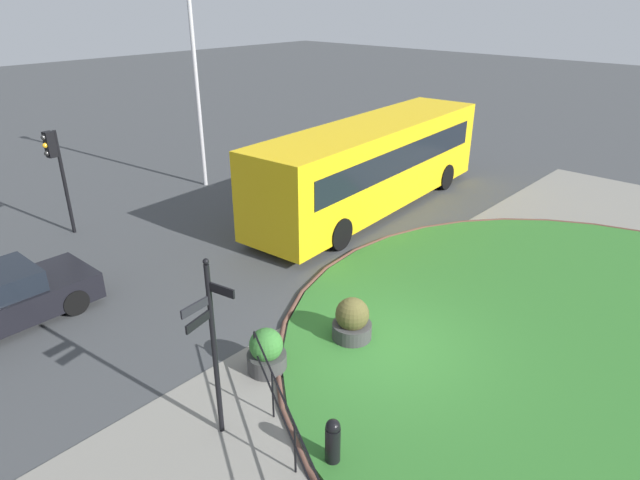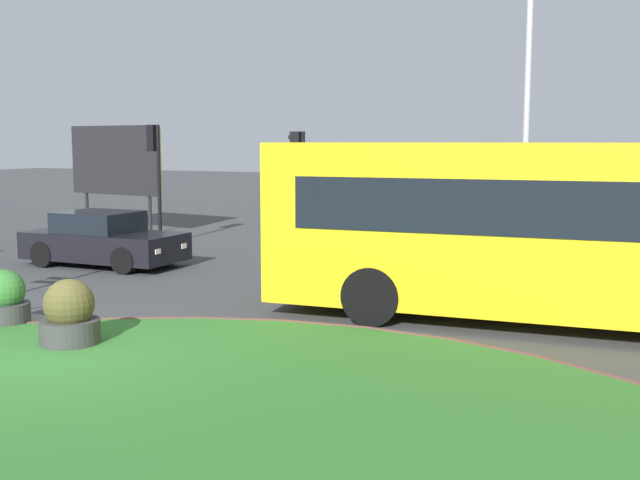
% 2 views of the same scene
% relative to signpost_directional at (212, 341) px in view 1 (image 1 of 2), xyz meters
% --- Properties ---
extents(ground, '(120.00, 120.00, 0.00)m').
position_rel_signpost_directional_xyz_m(ground, '(3.99, -0.65, -1.95)').
color(ground, '#3D3F42').
extents(sidewalk_paving, '(32.00, 8.26, 0.02)m').
position_rel_signpost_directional_xyz_m(sidewalk_paving, '(3.99, -2.52, -1.94)').
color(sidewalk_paving, gray).
rests_on(sidewalk_paving, ground).
extents(grass_island, '(14.81, 14.81, 0.10)m').
position_rel_signpost_directional_xyz_m(grass_island, '(7.35, -4.58, -1.90)').
color(grass_island, '#2D6B28').
rests_on(grass_island, ground).
extents(grass_kerb_ring, '(15.12, 15.12, 0.11)m').
position_rel_signpost_directional_xyz_m(grass_kerb_ring, '(7.35, -4.58, -1.90)').
color(grass_kerb_ring, brown).
rests_on(grass_kerb_ring, ground).
extents(signpost_directional, '(0.69, 0.57, 3.43)m').
position_rel_signpost_directional_xyz_m(signpost_directional, '(0.00, 0.00, 0.00)').
color(signpost_directional, black).
rests_on(signpost_directional, ground).
extents(bollard_foreground, '(0.26, 0.26, 0.93)m').
position_rel_signpost_directional_xyz_m(bollard_foreground, '(0.81, -1.92, -1.48)').
color(bollard_foreground, black).
rests_on(bollard_foreground, ground).
extents(railing_grass_edge, '(1.92, 3.60, 1.04)m').
position_rel_signpost_directional_xyz_m(railing_grass_edge, '(0.58, -1.00, -1.28)').
color(railing_grass_edge, black).
rests_on(railing_grass_edge, ground).
extents(bus_yellow, '(11.24, 3.37, 3.06)m').
position_rel_signpost_directional_xyz_m(bus_yellow, '(10.68, 4.88, -0.30)').
color(bus_yellow, yellow).
rests_on(bus_yellow, ground).
extents(car_far_lane, '(4.02, 1.89, 1.35)m').
position_rel_signpost_directional_xyz_m(car_far_lane, '(-1.16, 6.54, -1.32)').
color(car_far_lane, black).
rests_on(car_far_lane, ground).
extents(traffic_light_near, '(0.49, 0.28, 3.35)m').
position_rel_signpost_directional_xyz_m(traffic_light_near, '(2.22, 10.62, 0.51)').
color(traffic_light_near, black).
rests_on(traffic_light_near, ground).
extents(lamppost_tall, '(0.32, 0.32, 8.12)m').
position_rel_signpost_directional_xyz_m(lamppost_tall, '(8.20, 11.41, 2.40)').
color(lamppost_tall, '#B7B7BC').
rests_on(lamppost_tall, ground).
extents(planter_near_signpost, '(0.88, 0.88, 1.07)m').
position_rel_signpost_directional_xyz_m(planter_near_signpost, '(3.74, 0.08, -1.47)').
color(planter_near_signpost, '#383838').
rests_on(planter_near_signpost, ground).
extents(planter_kerbside, '(0.82, 0.82, 0.98)m').
position_rel_signpost_directional_xyz_m(planter_kerbside, '(1.75, 0.70, -1.51)').
color(planter_kerbside, '#383838').
rests_on(planter_kerbside, ground).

